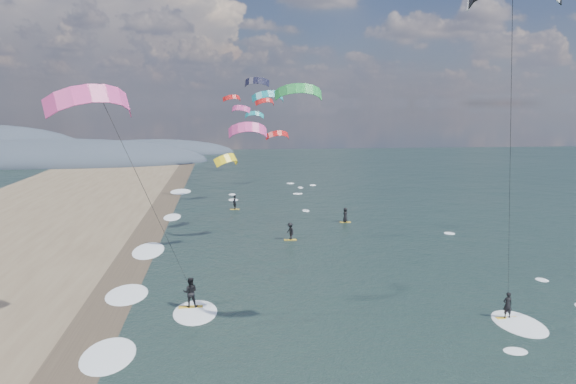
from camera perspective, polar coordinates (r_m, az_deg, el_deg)
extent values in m
cube|color=#382D23|center=(33.81, -18.92, -12.68)|extent=(3.00, 240.00, 0.00)
ellipsoid|color=#3D4756|center=(126.32, -22.83, 2.74)|extent=(64.00, 24.00, 10.00)
ellipsoid|color=#3D4756|center=(142.27, -13.61, 3.82)|extent=(40.00, 18.00, 7.00)
cube|color=yellow|center=(35.29, 21.33, -11.84)|extent=(1.24, 0.37, 0.05)
imported|color=black|center=(35.03, 21.41, -10.63)|extent=(0.57, 0.38, 1.53)
ellipsoid|color=white|center=(34.79, 22.40, -12.26)|extent=(2.60, 4.20, 0.12)
cylinder|color=black|center=(29.67, 21.63, 2.77)|extent=(0.02, 0.02, 17.58)
cube|color=yellow|center=(35.09, -9.85, -11.45)|extent=(1.44, 0.44, 0.07)
imported|color=black|center=(34.77, -9.90, -9.98)|extent=(0.93, 0.74, 1.83)
ellipsoid|color=white|center=(34.34, -9.41, -11.96)|extent=(2.60, 4.20, 0.12)
cylinder|color=black|center=(30.54, -13.78, -1.12)|extent=(0.02, 0.02, 13.32)
cube|color=yellow|center=(50.88, 0.24, -4.87)|extent=(1.10, 0.35, 0.05)
imported|color=black|center=(50.69, 0.24, -3.99)|extent=(0.95, 1.15, 1.55)
cube|color=yellow|center=(58.60, 5.83, -3.06)|extent=(1.10, 0.35, 0.05)
imported|color=black|center=(58.44, 5.85, -2.31)|extent=(0.65, 0.83, 1.50)
cube|color=yellow|center=(65.64, -5.44, -1.75)|extent=(1.10, 0.35, 0.05)
imported|color=black|center=(65.49, -5.45, -1.02)|extent=(0.56, 0.69, 1.64)
ellipsoid|color=white|center=(29.96, -18.24, -15.53)|extent=(2.40, 5.40, 0.11)
ellipsoid|color=white|center=(38.20, -15.54, -9.99)|extent=(2.40, 5.40, 0.11)
ellipsoid|color=white|center=(48.64, -13.58, -5.80)|extent=(2.40, 5.40, 0.11)
ellipsoid|color=white|center=(62.21, -12.06, -2.53)|extent=(2.40, 5.40, 0.11)
ellipsoid|color=white|center=(79.87, -10.88, 0.04)|extent=(2.40, 5.40, 0.11)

